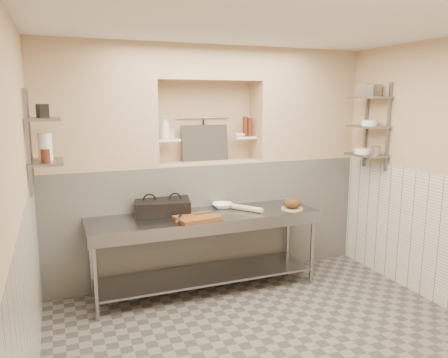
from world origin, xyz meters
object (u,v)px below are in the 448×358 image
prep_table (206,237)px  bread_loaf (292,203)px  cutting_board (197,218)px  bottle_soap (165,128)px  mixing_bowl (222,205)px  bowl_alcove (240,135)px  jug_left (45,147)px  rolling_pin (247,208)px  panini_press (163,207)px

prep_table → bread_loaf: bearing=-7.5°
cutting_board → bottle_soap: (-0.15, 0.72, 0.93)m
mixing_bowl → bowl_alcove: (0.36, 0.34, 0.80)m
bottle_soap → jug_left: 1.46m
prep_table → rolling_pin: size_ratio=6.34×
panini_press → prep_table: bearing=-15.2°
jug_left → bowl_alcove: bearing=15.8°
jug_left → mixing_bowl: bearing=9.0°
panini_press → bowl_alcove: size_ratio=4.92×
rolling_pin → cutting_board: bearing=-166.9°
bottle_soap → rolling_pin: bearing=-35.1°
bread_loaf → panini_press: bearing=166.4°
cutting_board → panini_press: bearing=127.2°
mixing_bowl → jug_left: (-1.91, -0.30, 0.81)m
mixing_bowl → bottle_soap: bottle_soap is taller
cutting_board → rolling_pin: bearing=13.1°
jug_left → bread_loaf: bearing=-1.3°
prep_table → bread_loaf: bread_loaf is taller
mixing_bowl → bowl_alcove: 0.95m
prep_table → panini_press: panini_press is taller
mixing_bowl → rolling_pin: rolling_pin is taller
prep_table → panini_press: 0.60m
bread_loaf → bowl_alcove: 1.10m
cutting_board → jug_left: jug_left is taller
prep_table → bowl_alcove: bowl_alcove is taller
bread_loaf → bowl_alcove: size_ratio=1.46×
bowl_alcove → panini_press: bearing=-162.4°
prep_table → jug_left: (-1.61, -0.08, 1.10)m
rolling_pin → bread_loaf: (0.53, -0.13, 0.04)m
prep_table → cutting_board: 0.35m
mixing_bowl → jug_left: 2.09m
rolling_pin → bowl_alcove: 1.00m
prep_table → bread_loaf: 1.09m
bowl_alcove → jug_left: 2.36m
bread_loaf → jug_left: bearing=178.7°
rolling_pin → bottle_soap: bearing=144.9°
panini_press → rolling_pin: 0.97m
rolling_pin → bowl_alcove: bowl_alcove is taller
cutting_board → bread_loaf: bread_loaf is taller
prep_table → bowl_alcove: (0.65, 0.57, 1.09)m
jug_left → prep_table: bearing=2.7°
rolling_pin → bread_loaf: size_ratio=2.02×
prep_table → bottle_soap: bottle_soap is taller
panini_press → mixing_bowl: size_ratio=2.83×
panini_press → mixing_bowl: 0.73m
prep_table → mixing_bowl: mixing_bowl is taller
prep_table → panini_press: (-0.44, 0.22, 0.34)m
cutting_board → prep_table: bearing=46.7°
panini_press → mixing_bowl: panini_press is taller
cutting_board → jug_left: 1.68m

